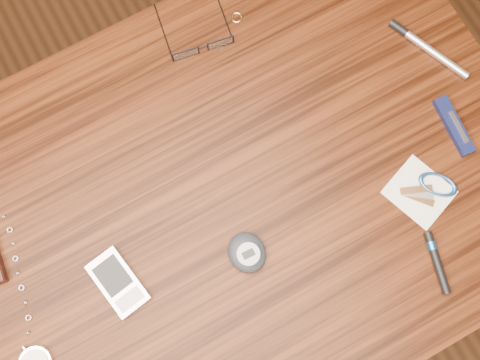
{
  "coord_description": "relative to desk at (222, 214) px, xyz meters",
  "views": [
    {
      "loc": [
        -0.06,
        -0.16,
        1.66
      ],
      "look_at": [
        0.04,
        0.02,
        0.76
      ],
      "focal_mm": 45.0,
      "sensor_mm": 36.0,
      "label": 1
    }
  ],
  "objects": [
    {
      "name": "ground",
      "position": [
        0.0,
        0.0,
        -0.65
      ],
      "size": [
        3.8,
        3.8,
        0.0
      ],
      "primitive_type": "plane",
      "color": "#472814",
      "rests_on": "ground"
    },
    {
      "name": "desk",
      "position": [
        0.0,
        0.0,
        0.0
      ],
      "size": [
        1.0,
        0.7,
        0.75
      ],
      "color": "#3B1909",
      "rests_on": "ground"
    },
    {
      "name": "eyeglasses",
      "position": [
        0.1,
        0.24,
        0.11
      ],
      "size": [
        0.12,
        0.13,
        0.02
      ],
      "color": "black",
      "rests_on": "desk"
    },
    {
      "name": "gold_ring",
      "position": [
        0.17,
        0.26,
        0.1
      ],
      "size": [
        0.02,
        0.02,
        0.0
      ],
      "primitive_type": "torus",
      "rotation": [
        0.0,
        0.0,
        0.36
      ],
      "color": "#E9BF72",
      "rests_on": "desk"
    },
    {
      "name": "pocket_watch",
      "position": [
        -0.34,
        -0.07,
        0.11
      ],
      "size": [
        0.1,
        0.36,
        0.02
      ],
      "color": "silver",
      "rests_on": "desk"
    },
    {
      "name": "pda_phone",
      "position": [
        -0.19,
        -0.03,
        0.11
      ],
      "size": [
        0.07,
        0.1,
        0.01
      ],
      "color": "silver",
      "rests_on": "desk"
    },
    {
      "name": "pedometer",
      "position": [
        -0.0,
        -0.09,
        0.11
      ],
      "size": [
        0.06,
        0.07,
        0.03
      ],
      "color": "black",
      "rests_on": "desk"
    },
    {
      "name": "notepad_keys",
      "position": [
        0.3,
        -0.14,
        0.11
      ],
      "size": [
        0.12,
        0.11,
        0.01
      ],
      "color": "silver",
      "rests_on": "desk"
    },
    {
      "name": "pocket_knife",
      "position": [
        0.38,
        -0.07,
        0.11
      ],
      "size": [
        0.03,
        0.1,
        0.01
      ],
      "color": "#0F1636",
      "rests_on": "desk"
    },
    {
      "name": "silver_pen",
      "position": [
        0.42,
        0.07,
        0.11
      ],
      "size": [
        0.07,
        0.15,
        0.01
      ],
      "color": "silver",
      "rests_on": "desk"
    },
    {
      "name": "black_blue_pen",
      "position": [
        0.24,
        -0.24,
        0.11
      ],
      "size": [
        0.04,
        0.09,
        0.01
      ],
      "color": "black",
      "rests_on": "desk"
    }
  ]
}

